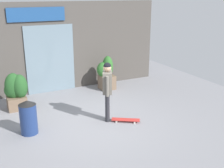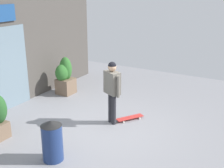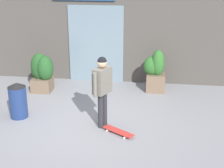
{
  "view_description": "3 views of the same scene",
  "coord_description": "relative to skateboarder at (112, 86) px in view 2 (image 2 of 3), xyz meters",
  "views": [
    {
      "loc": [
        -2.97,
        -6.95,
        3.63
      ],
      "look_at": [
        0.58,
        0.1,
        1.07
      ],
      "focal_mm": 45.07,
      "sensor_mm": 36.0,
      "label": 1
    },
    {
      "loc": [
        -6.12,
        -3.76,
        3.66
      ],
      "look_at": [
        0.58,
        0.1,
        1.07
      ],
      "focal_mm": 46.94,
      "sensor_mm": 36.0,
      "label": 2
    },
    {
      "loc": [
        1.63,
        -7.38,
        3.81
      ],
      "look_at": [
        0.58,
        0.1,
        1.07
      ],
      "focal_mm": 53.8,
      "sensor_mm": 36.0,
      "label": 3
    }
  ],
  "objects": [
    {
      "name": "planter_box_left",
      "position": [
        1.22,
        2.64,
        -0.46
      ],
      "size": [
        0.68,
        0.54,
        1.32
      ],
      "color": "brown",
      "rests_on": "ground_plane"
    },
    {
      "name": "ground_plane",
      "position": [
        -0.37,
        0.02,
        -1.1
      ],
      "size": [
        12.0,
        12.0,
        0.0
      ],
      "primitive_type": "plane",
      "color": "gray"
    },
    {
      "name": "skateboarder",
      "position": [
        0.0,
        0.0,
        0.0
      ],
      "size": [
        0.44,
        0.59,
        1.77
      ],
      "rotation": [
        0.0,
        0.0,
        -0.46
      ],
      "color": "#28282D",
      "rests_on": "ground_plane"
    },
    {
      "name": "skateboard",
      "position": [
        0.43,
        -0.34,
        -1.04
      ],
      "size": [
        0.81,
        0.62,
        0.08
      ],
      "rotation": [
        0.0,
        0.0,
        -0.57
      ],
      "color": "red",
      "rests_on": "ground_plane"
    },
    {
      "name": "building_facade",
      "position": [
        -0.39,
        3.47,
        0.57
      ],
      "size": [
        8.17,
        0.31,
        3.35
      ],
      "color": "#4C4742",
      "rests_on": "ground_plane"
    },
    {
      "name": "trash_bin",
      "position": [
        -2.25,
        0.21,
        -0.62
      ],
      "size": [
        0.47,
        0.47,
        0.95
      ],
      "color": "navy",
      "rests_on": "ground_plane"
    }
  ]
}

